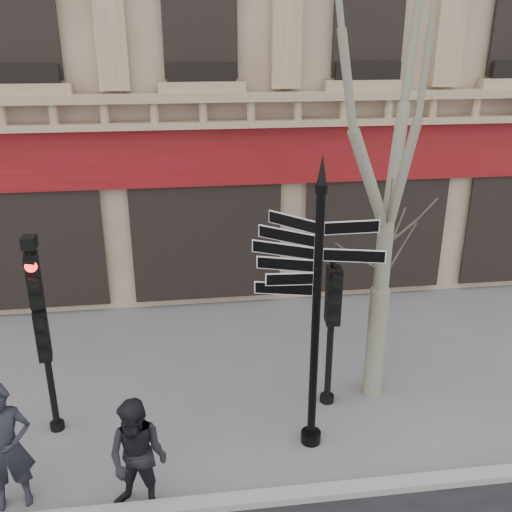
# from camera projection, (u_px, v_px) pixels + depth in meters

# --- Properties ---
(ground) EXTENTS (80.00, 80.00, 0.00)m
(ground) POSITION_uv_depth(u_px,v_px,m) (226.00, 438.00, 9.18)
(ground) COLOR #595A5E
(ground) RESTS_ON ground
(kerb) EXTENTS (80.00, 0.25, 0.12)m
(kerb) POSITION_uv_depth(u_px,v_px,m) (235.00, 501.00, 7.86)
(kerb) COLOR gray
(kerb) RESTS_ON ground
(fingerpost) EXTENTS (2.55, 2.55, 4.62)m
(fingerpost) POSITION_uv_depth(u_px,v_px,m) (318.00, 262.00, 7.98)
(fingerpost) COLOR black
(fingerpost) RESTS_ON ground
(traffic_signal_main) EXTENTS (0.41, 0.32, 3.36)m
(traffic_signal_main) POSITION_uv_depth(u_px,v_px,m) (40.00, 314.00, 8.63)
(traffic_signal_main) COLOR black
(traffic_signal_main) RESTS_ON ground
(traffic_signal_secondary) EXTENTS (0.46, 0.35, 2.58)m
(traffic_signal_secondary) POSITION_uv_depth(u_px,v_px,m) (332.00, 310.00, 9.45)
(traffic_signal_secondary) COLOR black
(traffic_signal_secondary) RESTS_ON ground
(plane_tree) EXTENTS (3.00, 3.00, 7.96)m
(plane_tree) POSITION_uv_depth(u_px,v_px,m) (400.00, 70.00, 8.32)
(plane_tree) COLOR gray
(plane_tree) RESTS_ON ground
(pedestrian_a) EXTENTS (0.76, 0.58, 1.89)m
(pedestrian_a) POSITION_uv_depth(u_px,v_px,m) (6.00, 448.00, 7.58)
(pedestrian_a) COLOR black
(pedestrian_a) RESTS_ON ground
(pedestrian_b) EXTENTS (1.02, 0.91, 1.73)m
(pedestrian_b) POSITION_uv_depth(u_px,v_px,m) (138.00, 458.00, 7.51)
(pedestrian_b) COLOR black
(pedestrian_b) RESTS_ON ground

